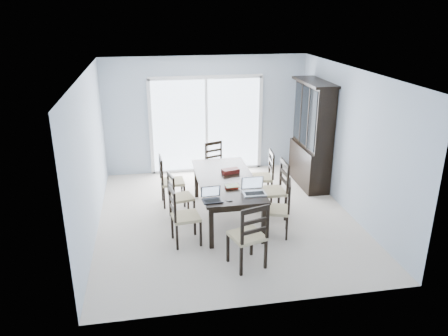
% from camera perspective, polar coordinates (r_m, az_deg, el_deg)
% --- Properties ---
extents(floor, '(5.00, 5.00, 0.00)m').
position_cam_1_polar(floor, '(7.94, 0.29, -6.45)').
color(floor, silver).
rests_on(floor, ground).
extents(ceiling, '(5.00, 5.00, 0.00)m').
position_cam_1_polar(ceiling, '(7.15, 0.33, 12.47)').
color(ceiling, white).
rests_on(ceiling, back_wall).
extents(back_wall, '(4.50, 0.02, 2.60)m').
position_cam_1_polar(back_wall, '(9.82, -2.35, 6.93)').
color(back_wall, '#AAB9CB').
rests_on(back_wall, floor).
extents(wall_left, '(0.02, 5.00, 2.60)m').
position_cam_1_polar(wall_left, '(7.40, -17.11, 1.46)').
color(wall_left, '#AAB9CB').
rests_on(wall_left, floor).
extents(wall_right, '(0.02, 5.00, 2.60)m').
position_cam_1_polar(wall_right, '(8.14, 16.11, 3.27)').
color(wall_right, '#AAB9CB').
rests_on(wall_right, floor).
extents(balcony, '(4.50, 2.00, 0.10)m').
position_cam_1_polar(balcony, '(11.16, -2.95, 1.36)').
color(balcony, gray).
rests_on(balcony, ground).
extents(railing, '(4.50, 0.06, 1.10)m').
position_cam_1_polar(railing, '(11.93, -3.62, 5.63)').
color(railing, '#99999E').
rests_on(railing, balcony).
extents(dining_table, '(1.00, 2.20, 0.75)m').
position_cam_1_polar(dining_table, '(7.66, 0.30, -1.95)').
color(dining_table, black).
rests_on(dining_table, floor).
extents(china_hutch, '(0.50, 1.38, 2.20)m').
position_cam_1_polar(china_hutch, '(9.21, 11.38, 4.15)').
color(china_hutch, black).
rests_on(china_hutch, floor).
extents(sliding_door, '(2.52, 0.05, 2.18)m').
position_cam_1_polar(sliding_door, '(9.85, -2.31, 5.70)').
color(sliding_door, silver).
rests_on(sliding_door, floor).
extents(chair_left_near, '(0.48, 0.47, 1.12)m').
position_cam_1_polar(chair_left_near, '(6.90, -5.83, -5.45)').
color(chair_left_near, black).
rests_on(chair_left_near, floor).
extents(chair_left_mid, '(0.47, 0.46, 1.01)m').
position_cam_1_polar(chair_left_mid, '(7.69, -6.21, -3.09)').
color(chair_left_mid, black).
rests_on(chair_left_mid, floor).
extents(chair_left_far, '(0.45, 0.44, 1.12)m').
position_cam_1_polar(chair_left_far, '(8.28, -7.42, -0.98)').
color(chair_left_far, black).
rests_on(chair_left_far, floor).
extents(chair_right_near, '(0.53, 0.52, 1.09)m').
position_cam_1_polar(chair_right_near, '(7.19, 7.62, -4.52)').
color(chair_right_near, black).
rests_on(chair_right_near, floor).
extents(chair_right_mid, '(0.46, 0.45, 1.20)m').
position_cam_1_polar(chair_right_mid, '(7.80, 7.01, -2.01)').
color(chair_right_mid, black).
rests_on(chair_right_mid, floor).
extents(chair_right_far, '(0.48, 0.47, 1.14)m').
position_cam_1_polar(chair_right_far, '(8.46, 5.44, -0.34)').
color(chair_right_far, black).
rests_on(chair_right_far, floor).
extents(chair_end_near, '(0.56, 0.57, 1.19)m').
position_cam_1_polar(chair_end_near, '(6.21, 3.50, -8.07)').
color(chair_end_near, black).
rests_on(chair_end_near, floor).
extents(chair_end_far, '(0.52, 0.53, 1.08)m').
position_cam_1_polar(chair_end_far, '(9.13, -1.08, 1.11)').
color(chair_end_far, black).
rests_on(chair_end_far, floor).
extents(laptop_dark, '(0.32, 0.23, 0.21)m').
position_cam_1_polar(laptop_dark, '(6.75, -1.53, -3.96)').
color(laptop_dark, black).
rests_on(laptop_dark, dining_table).
extents(laptop_silver, '(0.37, 0.26, 0.25)m').
position_cam_1_polar(laptop_silver, '(7.02, 3.99, -2.95)').
color(laptop_silver, silver).
rests_on(laptop_silver, dining_table).
extents(book_stack, '(0.24, 0.20, 0.04)m').
position_cam_1_polar(book_stack, '(7.26, 1.01, -2.42)').
color(book_stack, '#9C2D13').
rests_on(book_stack, dining_table).
extents(cell_phone, '(0.10, 0.05, 0.01)m').
position_cam_1_polar(cell_phone, '(6.78, 0.68, -4.29)').
color(cell_phone, black).
rests_on(cell_phone, dining_table).
extents(game_box, '(0.33, 0.22, 0.08)m').
position_cam_1_polar(game_box, '(7.88, 0.86, -0.39)').
color(game_box, '#521013').
rests_on(game_box, dining_table).
extents(hot_tub, '(1.97, 1.80, 0.92)m').
position_cam_1_polar(hot_tub, '(10.90, -6.24, 3.62)').
color(hot_tub, maroon).
rests_on(hot_tub, balcony).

